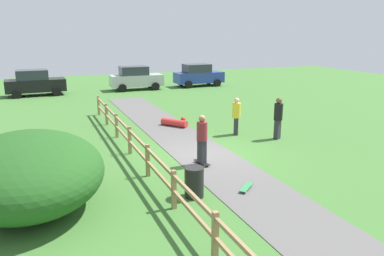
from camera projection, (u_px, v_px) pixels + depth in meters
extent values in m
plane|color=#427533|center=(204.00, 155.00, 14.78)|extent=(60.00, 60.00, 0.00)
cube|color=#605E5B|center=(204.00, 155.00, 14.78)|extent=(2.40, 28.00, 0.02)
cube|color=#997A51|center=(215.00, 236.00, 7.93)|extent=(0.12, 0.12, 1.10)
cube|color=#997A51|center=(174.00, 190.00, 10.24)|extent=(0.12, 0.12, 1.10)
cube|color=#997A51|center=(148.00, 160.00, 12.54)|extent=(0.12, 0.12, 1.10)
cube|color=#997A51|center=(130.00, 140.00, 14.85)|extent=(0.12, 0.12, 1.10)
cube|color=#997A51|center=(116.00, 126.00, 17.15)|extent=(0.12, 0.12, 1.10)
cube|color=#997A51|center=(106.00, 114.00, 19.46)|extent=(0.12, 0.12, 1.10)
cube|color=#997A51|center=(99.00, 106.00, 21.76)|extent=(0.12, 0.12, 1.10)
cube|color=#997A51|center=(138.00, 151.00, 13.71)|extent=(0.08, 18.00, 0.09)
cube|color=#997A51|center=(138.00, 139.00, 13.59)|extent=(0.08, 18.00, 0.09)
ellipsoid|color=#23561E|center=(29.00, 172.00, 10.15)|extent=(3.94, 4.73, 2.08)
cylinder|color=black|center=(194.00, 182.00, 11.00)|extent=(0.56, 0.56, 0.90)
cube|color=black|center=(202.00, 162.00, 13.72)|extent=(0.35, 0.82, 0.02)
cylinder|color=silver|center=(196.00, 162.00, 13.92)|extent=(0.04, 0.06, 0.06)
cylinder|color=silver|center=(199.00, 161.00, 14.00)|extent=(0.04, 0.06, 0.06)
cylinder|color=silver|center=(205.00, 166.00, 13.47)|extent=(0.04, 0.06, 0.06)
cylinder|color=silver|center=(208.00, 165.00, 13.55)|extent=(0.04, 0.06, 0.06)
cube|color=#2D2D33|center=(202.00, 151.00, 13.62)|extent=(0.26, 0.35, 0.81)
cylinder|color=maroon|center=(202.00, 131.00, 13.43)|extent=(0.45, 0.45, 0.68)
sphere|color=#9E704C|center=(202.00, 119.00, 13.32)|extent=(0.24, 0.24, 0.24)
cylinder|color=red|center=(174.00, 123.00, 19.18)|extent=(1.15, 1.36, 0.36)
sphere|color=red|center=(183.00, 120.00, 19.88)|extent=(0.26, 0.26, 0.26)
cube|color=#338C4C|center=(246.00, 187.00, 11.56)|extent=(0.73, 0.68, 0.02)
cylinder|color=silver|center=(246.00, 192.00, 11.29)|extent=(0.06, 0.06, 0.06)
cylinder|color=silver|center=(241.00, 191.00, 11.36)|extent=(0.06, 0.06, 0.06)
cylinder|color=silver|center=(252.00, 185.00, 11.78)|extent=(0.06, 0.06, 0.06)
cylinder|color=silver|center=(247.00, 185.00, 11.85)|extent=(0.06, 0.06, 0.06)
cube|color=#2D2D33|center=(236.00, 126.00, 17.65)|extent=(0.34, 0.38, 0.81)
cylinder|color=yellow|center=(236.00, 110.00, 17.47)|extent=(0.52, 0.52, 0.68)
sphere|color=beige|center=(237.00, 100.00, 17.35)|extent=(0.24, 0.24, 0.24)
cube|color=#2D2D33|center=(277.00, 129.00, 16.94)|extent=(0.38, 0.33, 0.88)
cylinder|color=black|center=(278.00, 112.00, 16.74)|extent=(0.52, 0.52, 0.73)
sphere|color=brown|center=(279.00, 101.00, 16.61)|extent=(0.26, 0.26, 0.26)
cube|color=#B7B7BC|center=(137.00, 80.00, 31.09)|extent=(4.23, 1.77, 0.90)
cube|color=#2D333D|center=(134.00, 71.00, 30.82)|extent=(2.23, 1.60, 0.70)
cylinder|color=black|center=(150.00, 84.00, 32.47)|extent=(0.64, 0.25, 0.64)
cylinder|color=black|center=(156.00, 86.00, 30.88)|extent=(0.64, 0.25, 0.64)
cylinder|color=black|center=(118.00, 85.00, 31.52)|extent=(0.64, 0.25, 0.64)
cylinder|color=black|center=(122.00, 88.00, 29.93)|extent=(0.64, 0.25, 0.64)
cube|color=black|center=(36.00, 85.00, 28.28)|extent=(4.25, 1.82, 0.90)
cube|color=#2D333D|center=(32.00, 75.00, 28.00)|extent=(2.24, 1.62, 0.70)
cylinder|color=black|center=(55.00, 89.00, 29.70)|extent=(0.65, 0.26, 0.64)
cylinder|color=black|center=(57.00, 92.00, 28.14)|extent=(0.65, 0.26, 0.64)
cylinder|color=black|center=(17.00, 91.00, 28.64)|extent=(0.65, 0.26, 0.64)
cylinder|color=black|center=(17.00, 94.00, 27.08)|extent=(0.65, 0.26, 0.64)
cube|color=#283D99|center=(199.00, 77.00, 33.13)|extent=(4.23, 1.78, 0.90)
cube|color=#2D333D|center=(197.00, 68.00, 32.85)|extent=(2.23, 1.60, 0.70)
cylinder|color=black|center=(208.00, 80.00, 34.54)|extent=(0.64, 0.25, 0.64)
cylinder|color=black|center=(217.00, 83.00, 32.98)|extent=(0.64, 0.25, 0.64)
cylinder|color=black|center=(181.00, 82.00, 33.51)|extent=(0.64, 0.25, 0.64)
cylinder|color=black|center=(189.00, 85.00, 31.94)|extent=(0.64, 0.25, 0.64)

